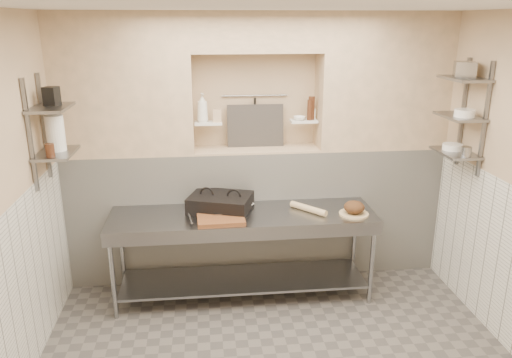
{
  "coord_description": "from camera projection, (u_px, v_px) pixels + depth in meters",
  "views": [
    {
      "loc": [
        -0.56,
        -3.34,
        2.71
      ],
      "look_at": [
        -0.1,
        0.9,
        1.35
      ],
      "focal_mm": 35.0,
      "sensor_mm": 36.0,
      "label": 1
    }
  ],
  "objects": [
    {
      "name": "wall_back",
      "position": [
        254.0,
        144.0,
        5.51
      ],
      "size": [
        4.0,
        0.1,
        2.8
      ],
      "primitive_type": "cube",
      "color": "#D0AE86",
      "rests_on": "ground"
    },
    {
      "name": "backwall_lower",
      "position": [
        256.0,
        212.0,
        5.49
      ],
      "size": [
        4.0,
        0.4,
        1.4
      ],
      "primitive_type": "cube",
      "color": "silver",
      "rests_on": "floor"
    },
    {
      "name": "alcove_sill",
      "position": [
        256.0,
        149.0,
        5.27
      ],
      "size": [
        1.3,
        0.4,
        0.02
      ],
      "primitive_type": "cube",
      "color": "#D0AE86",
      "rests_on": "backwall_lower"
    },
    {
      "name": "backwall_pillar_left",
      "position": [
        123.0,
        85.0,
        4.93
      ],
      "size": [
        1.35,
        0.4,
        1.4
      ],
      "primitive_type": "cube",
      "color": "#D0AE86",
      "rests_on": "backwall_lower"
    },
    {
      "name": "backwall_pillar_right",
      "position": [
        383.0,
        82.0,
        5.2
      ],
      "size": [
        1.35,
        0.4,
        1.4
      ],
      "primitive_type": "cube",
      "color": "#D0AE86",
      "rests_on": "backwall_lower"
    },
    {
      "name": "backwall_header",
      "position": [
        256.0,
        32.0,
        4.91
      ],
      "size": [
        1.3,
        0.4,
        0.4
      ],
      "primitive_type": "cube",
      "color": "#D0AE86",
      "rests_on": "backwall_lower"
    },
    {
      "name": "wainscot_left",
      "position": [
        11.0,
        310.0,
        3.63
      ],
      "size": [
        0.02,
        3.9,
        1.4
      ],
      "primitive_type": "cube",
      "color": "silver",
      "rests_on": "floor"
    },
    {
      "name": "alcove_shelf_left",
      "position": [
        208.0,
        123.0,
        5.13
      ],
      "size": [
        0.28,
        0.16,
        0.02
      ],
      "primitive_type": "cube",
      "color": "white",
      "rests_on": "backwall_lower"
    },
    {
      "name": "alcove_shelf_right",
      "position": [
        304.0,
        121.0,
        5.24
      ],
      "size": [
        0.28,
        0.16,
        0.02
      ],
      "primitive_type": "cube",
      "color": "white",
      "rests_on": "backwall_lower"
    },
    {
      "name": "utensil_rail",
      "position": [
        255.0,
        96.0,
        5.27
      ],
      "size": [
        0.7,
        0.02,
        0.02
      ],
      "primitive_type": "cylinder",
      "rotation": [
        0.0,
        1.57,
        0.0
      ],
      "color": "gray",
      "rests_on": "wall_back"
    },
    {
      "name": "hanging_steel",
      "position": [
        255.0,
        112.0,
        5.3
      ],
      "size": [
        0.02,
        0.02,
        0.3
      ],
      "primitive_type": "cylinder",
      "color": "black",
      "rests_on": "utensil_rail"
    },
    {
      "name": "splash_panel",
      "position": [
        255.0,
        126.0,
        5.3
      ],
      "size": [
        0.6,
        0.08,
        0.45
      ],
      "primitive_type": "cube",
      "rotation": [
        -0.14,
        0.0,
        0.0
      ],
      "color": "#383330",
      "rests_on": "alcove_sill"
    },
    {
      "name": "shelf_rail_left_a",
      "position": [
        44.0,
        126.0,
        4.48
      ],
      "size": [
        0.03,
        0.03,
        0.95
      ],
      "primitive_type": "cube",
      "color": "slate",
      "rests_on": "wall_left"
    },
    {
      "name": "shelf_rail_left_b",
      "position": [
        30.0,
        136.0,
        4.1
      ],
      "size": [
        0.03,
        0.03,
        0.95
      ],
      "primitive_type": "cube",
      "color": "slate",
      "rests_on": "wall_left"
    },
    {
      "name": "wall_shelf_left_lower",
      "position": [
        56.0,
        153.0,
        4.36
      ],
      "size": [
        0.3,
        0.5,
        0.02
      ],
      "primitive_type": "cube",
      "color": "slate",
      "rests_on": "wall_left"
    },
    {
      "name": "wall_shelf_left_upper",
      "position": [
        51.0,
        108.0,
        4.24
      ],
      "size": [
        0.3,
        0.5,
        0.03
      ],
      "primitive_type": "cube",
      "color": "slate",
      "rests_on": "wall_left"
    },
    {
      "name": "shelf_rail_right_a",
      "position": [
        463.0,
        112.0,
        4.87
      ],
      "size": [
        0.03,
        0.03,
        1.05
      ],
      "primitive_type": "cube",
      "color": "slate",
      "rests_on": "wall_right"
    },
    {
      "name": "shelf_rail_right_b",
      "position": [
        485.0,
        120.0,
        4.49
      ],
      "size": [
        0.03,
        0.03,
        1.05
      ],
      "primitive_type": "cube",
      "color": "slate",
      "rests_on": "wall_right"
    },
    {
      "name": "wall_shelf_right_lower",
      "position": [
        455.0,
        153.0,
        4.77
      ],
      "size": [
        0.3,
        0.5,
        0.02
      ],
      "primitive_type": "cube",
      "color": "slate",
      "rests_on": "wall_right"
    },
    {
      "name": "wall_shelf_right_mid",
      "position": [
        460.0,
        117.0,
        4.67
      ],
      "size": [
        0.3,
        0.5,
        0.02
      ],
      "primitive_type": "cube",
      "color": "slate",
      "rests_on": "wall_right"
    },
    {
      "name": "wall_shelf_right_upper",
      "position": [
        464.0,
        79.0,
        4.56
      ],
      "size": [
        0.3,
        0.5,
        0.03
      ],
      "primitive_type": "cube",
      "color": "slate",
      "rests_on": "wall_right"
    },
    {
      "name": "prep_table",
      "position": [
        243.0,
        239.0,
        4.95
      ],
      "size": [
        2.6,
        0.7,
        0.9
      ],
      "color": "gray",
      "rests_on": "floor"
    },
    {
      "name": "panini_press",
      "position": [
        220.0,
        203.0,
        4.95
      ],
      "size": [
        0.7,
        0.6,
        0.16
      ],
      "rotation": [
        0.0,
        0.0,
        -0.32
      ],
      "color": "black",
      "rests_on": "prep_table"
    },
    {
      "name": "cutting_board",
      "position": [
        221.0,
        219.0,
        4.7
      ],
      "size": [
        0.45,
        0.33,
        0.04
      ],
      "primitive_type": "cube",
      "rotation": [
        0.0,
        0.0,
        0.04
      ],
      "color": "brown",
      "rests_on": "prep_table"
    },
    {
      "name": "knife_blade",
      "position": [
        227.0,
        214.0,
        4.76
      ],
      "size": [
        0.25,
        0.03,
        0.01
      ],
      "primitive_type": "cube",
      "rotation": [
        0.0,
        0.0,
        0.02
      ],
      "color": "gray",
      "rests_on": "cutting_board"
    },
    {
      "name": "tongs",
      "position": [
        191.0,
        218.0,
        4.63
      ],
      "size": [
        0.05,
        0.23,
        0.02
      ],
      "primitive_type": "cylinder",
      "rotation": [
        1.57,
        0.0,
        0.12
      ],
      "color": "gray",
      "rests_on": "cutting_board"
    },
    {
      "name": "mixing_bowl",
      "position": [
        242.0,
        205.0,
        5.04
      ],
      "size": [
        0.29,
        0.29,
        0.05
      ],
      "primitive_type": "imported",
      "rotation": [
        0.0,
        0.0,
        0.43
      ],
      "color": "white",
      "rests_on": "prep_table"
    },
    {
      "name": "rolling_pin",
      "position": [
        308.0,
        209.0,
        4.93
      ],
      "size": [
        0.33,
        0.35,
        0.06
      ],
      "primitive_type": "cylinder",
      "rotation": [
        1.57,
        0.0,
        0.73
      ],
      "color": "tan",
      "rests_on": "prep_table"
    },
    {
      "name": "bread_board",
      "position": [
        354.0,
        214.0,
        4.86
      ],
      "size": [
        0.29,
        0.29,
        0.02
      ],
      "primitive_type": "cylinder",
      "color": "tan",
      "rests_on": "prep_table"
    },
    {
      "name": "bread_loaf",
      "position": [
        354.0,
        207.0,
        4.84
      ],
      "size": [
        0.2,
        0.2,
        0.12
      ],
      "primitive_type": "ellipsoid",
      "color": "#4C2D19",
      "rests_on": "bread_board"
    },
    {
      "name": "bottle_soap",
      "position": [
        202.0,
        108.0,
        5.08
      ],
      "size": [
        0.14,
        0.14,
        0.29
      ],
      "primitive_type": "imported",
      "rotation": [
        0.0,
        0.0,
        0.26
      ],
      "color": "white",
      "rests_on": "alcove_shelf_left"
    },
    {
      "name": "jar_alcove",
      "position": [
        217.0,
        116.0,
        5.11
      ],
      "size": [
        0.09,
        0.09,
        0.13
      ],
      "primitive_type": "cube",
      "color": "#D0AE86",
      "rests_on": "alcove_shelf_left"
    },
    {
      "name": "bowl_alcove",
      "position": [
        299.0,
        118.0,
        5.21
      ],
      "size": [
        0.15,
        0.15,
        0.04
      ],
      "primitive_type": "imported",
      "rotation": [
        0.0,
        0.0,
        -0.2
      ],
      "color": "white",
      "rests_on": "alcove_shelf_right"
    },
    {
      "name": "condiment_a",
      "position": [
        311.0,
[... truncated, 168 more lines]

